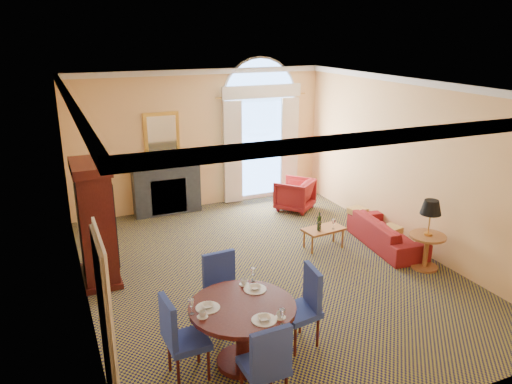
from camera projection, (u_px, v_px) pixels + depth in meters
name	position (u px, v px, depth m)	size (l,w,h in m)	color
ground	(267.00, 270.00, 8.77)	(7.50, 7.50, 0.00)	#131034
room_envelope	(251.00, 123.00, 8.57)	(6.04, 7.52, 3.45)	#F5BD75
armoire	(96.00, 225.00, 8.17)	(0.59, 1.04, 2.05)	#360F0C
dining_table	(242.00, 322.00, 6.14)	(1.33, 1.33, 1.03)	#360F0C
dining_chair_north	(221.00, 286.00, 6.99)	(0.58, 0.58, 1.08)	navy
dining_chair_south	(267.00, 361.00, 5.40)	(0.50, 0.51, 1.08)	navy
dining_chair_east	(305.00, 302.00, 6.58)	(0.56, 0.55, 1.08)	navy
dining_chair_west	(179.00, 334.00, 5.89)	(0.52, 0.50, 1.08)	navy
sofa	(386.00, 233.00, 9.67)	(1.88, 0.74, 0.55)	maroon
armchair	(295.00, 195.00, 11.63)	(0.78, 0.80, 0.73)	maroon
coffee_table	(323.00, 229.00, 9.56)	(0.84, 0.53, 0.76)	#9E5C2F
side_table	(429.00, 227.00, 8.62)	(0.63, 0.63, 1.25)	#9E5C2F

